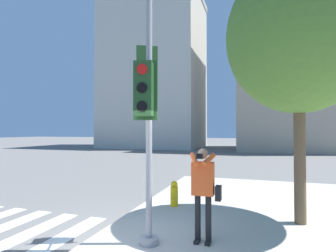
{
  "coord_description": "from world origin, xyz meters",
  "views": [
    {
      "loc": [
        2.49,
        -4.08,
        2.17
      ],
      "look_at": [
        0.93,
        0.69,
        2.27
      ],
      "focal_mm": 28.0,
      "sensor_mm": 36.0,
      "label": 1
    }
  ],
  "objects_px": {
    "person_photographer": "(204,186)",
    "street_tree": "(299,36)",
    "fire_hydrant": "(174,194)",
    "traffic_signal_pole": "(146,99)"
  },
  "relations": [
    {
      "from": "person_photographer",
      "to": "street_tree",
      "type": "bearing_deg",
      "value": 41.23
    },
    {
      "from": "street_tree",
      "to": "person_photographer",
      "type": "bearing_deg",
      "value": -138.77
    },
    {
      "from": "fire_hydrant",
      "to": "street_tree",
      "type": "bearing_deg",
      "value": -7.94
    },
    {
      "from": "traffic_signal_pole",
      "to": "fire_hydrant",
      "type": "distance_m",
      "value": 3.36
    },
    {
      "from": "street_tree",
      "to": "fire_hydrant",
      "type": "relative_size",
      "value": 8.76
    },
    {
      "from": "traffic_signal_pole",
      "to": "fire_hydrant",
      "type": "bearing_deg",
      "value": 94.83
    },
    {
      "from": "fire_hydrant",
      "to": "person_photographer",
      "type": "bearing_deg",
      "value": -59.98
    },
    {
      "from": "traffic_signal_pole",
      "to": "person_photographer",
      "type": "height_order",
      "value": "traffic_signal_pole"
    },
    {
      "from": "traffic_signal_pole",
      "to": "person_photographer",
      "type": "bearing_deg",
      "value": 22.15
    },
    {
      "from": "traffic_signal_pole",
      "to": "street_tree",
      "type": "bearing_deg",
      "value": 35.54
    }
  ]
}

